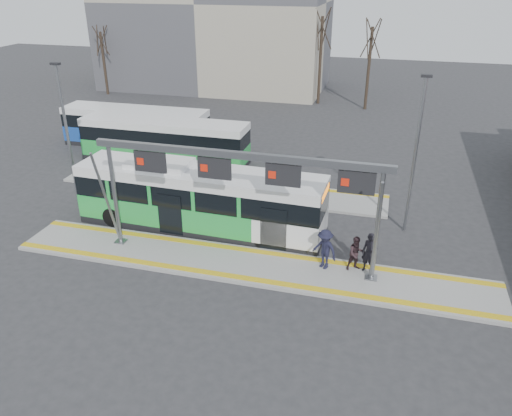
{
  "coord_description": "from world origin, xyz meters",
  "views": [
    {
      "loc": [
        5.45,
        -18.43,
        12.24
      ],
      "look_at": [
        -0.39,
        3.0,
        1.5
      ],
      "focal_mm": 35.0,
      "sensor_mm": 36.0,
      "label": 1
    }
  ],
  "objects": [
    {
      "name": "ground",
      "position": [
        0.0,
        0.0,
        0.0
      ],
      "size": [
        120.0,
        120.0,
        0.0
      ],
      "primitive_type": "plane",
      "color": "#2D2D30",
      "rests_on": "ground"
    },
    {
      "name": "platform_main",
      "position": [
        0.0,
        0.0,
        0.07
      ],
      "size": [
        22.0,
        3.0,
        0.15
      ],
      "primitive_type": "cube",
      "color": "gray",
      "rests_on": "ground"
    },
    {
      "name": "platform_second",
      "position": [
        -4.0,
        8.0,
        0.07
      ],
      "size": [
        20.0,
        3.0,
        0.15
      ],
      "primitive_type": "cube",
      "color": "gray",
      "rests_on": "ground"
    },
    {
      "name": "tactile_main",
      "position": [
        0.0,
        0.0,
        0.16
      ],
      "size": [
        22.0,
        2.65,
        0.02
      ],
      "color": "gold",
      "rests_on": "platform_main"
    },
    {
      "name": "tactile_second",
      "position": [
        -4.0,
        9.15,
        0.16
      ],
      "size": [
        20.0,
        0.35,
        0.02
      ],
      "color": "gold",
      "rests_on": "platform_second"
    },
    {
      "name": "gantry",
      "position": [
        -0.35,
        0.25,
        4.3
      ],
      "size": [
        13.0,
        1.68,
        5.2
      ],
      "color": "slate",
      "rests_on": "platform_main"
    },
    {
      "name": "hero_bus",
      "position": [
        -3.38,
        3.0,
        1.6
      ],
      "size": [
        12.8,
        3.12,
        3.5
      ],
      "rotation": [
        0.0,
        0.0,
        -0.03
      ],
      "color": "black",
      "rests_on": "ground"
    },
    {
      "name": "bg_bus_green",
      "position": [
        -9.3,
        11.69,
        1.44
      ],
      "size": [
        11.63,
        2.48,
        2.91
      ],
      "rotation": [
        0.0,
        0.0,
        0.0
      ],
      "color": "black",
      "rests_on": "ground"
    },
    {
      "name": "bg_bus_blue",
      "position": [
        -12.79,
        14.18,
        1.41
      ],
      "size": [
        10.99,
        2.57,
        2.86
      ],
      "rotation": [
        0.0,
        0.0,
        0.01
      ],
      "color": "black",
      "rests_on": "ground"
    },
    {
      "name": "passenger_a",
      "position": [
        5.31,
        0.84,
        1.07
      ],
      "size": [
        0.75,
        0.58,
        1.83
      ],
      "primitive_type": "imported",
      "rotation": [
        0.0,
        0.0,
        -0.23
      ],
      "color": "black",
      "rests_on": "platform_main"
    },
    {
      "name": "passenger_b",
      "position": [
        4.75,
        0.83,
        0.96
      ],
      "size": [
        0.98,
        0.9,
        1.61
      ],
      "primitive_type": "imported",
      "rotation": [
        0.0,
        0.0,
        0.48
      ],
      "color": "#2E1F23",
      "rests_on": "platform_main"
    },
    {
      "name": "passenger_c",
      "position": [
        3.38,
        0.61,
        1.09
      ],
      "size": [
        1.4,
        1.19,
        1.88
      ],
      "primitive_type": "imported",
      "rotation": [
        0.0,
        0.0,
        -0.5
      ],
      "color": "black",
      "rests_on": "platform_main"
    },
    {
      "name": "tree_left",
      "position": [
        -1.56,
        30.8,
        7.01
      ],
      "size": [
        1.4,
        1.4,
        9.25
      ],
      "color": "#382B21",
      "rests_on": "ground"
    },
    {
      "name": "tree_mid",
      "position": [
        3.11,
        29.81,
        6.41
      ],
      "size": [
        1.4,
        1.4,
        8.46
      ],
      "color": "#382B21",
      "rests_on": "ground"
    },
    {
      "name": "tree_far",
      "position": [
        -23.87,
        28.85,
        5.46
      ],
      "size": [
        1.4,
        1.4,
        7.2
      ],
      "color": "#382B21",
      "rests_on": "ground"
    },
    {
      "name": "lamp_west",
      "position": [
        -11.35,
        4.11,
        4.17
      ],
      "size": [
        0.5,
        0.25,
        7.86
      ],
      "color": "slate",
      "rests_on": "ground"
    },
    {
      "name": "lamp_east",
      "position": [
        6.87,
        5.47,
        4.2
      ],
      "size": [
        0.5,
        0.25,
        7.92
      ],
      "color": "slate",
      "rests_on": "ground"
    }
  ]
}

